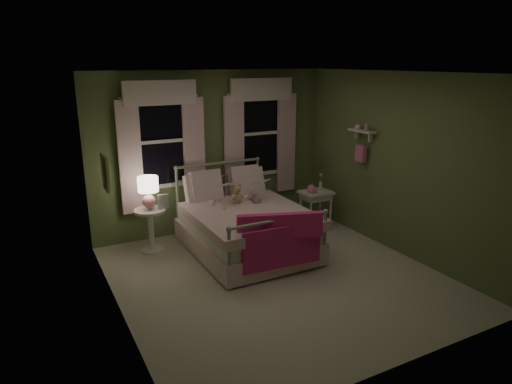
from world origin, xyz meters
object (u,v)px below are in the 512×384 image
bed (245,226)px  teddy_bear (237,195)px  child_left (215,186)px  table_lamp (148,189)px  child_right (249,183)px  nightstand_right (316,197)px  nightstand_left (151,224)px

bed → teddy_bear: 0.49m
child_left → table_lamp: (-0.95, 0.22, 0.02)m
child_right → table_lamp: size_ratio=1.43×
bed → nightstand_right: 1.50m
table_lamp → nightstand_left: bearing=0.0°
bed → nightstand_right: size_ratio=3.18×
child_right → nightstand_right: (1.18, -0.14, -0.35)m
child_left → nightstand_left: child_left is taller
child_left → table_lamp: bearing=-10.1°
child_right → teddy_bear: (-0.28, -0.16, -0.11)m
nightstand_right → bed: bearing=-169.0°
child_left → teddy_bear: bearing=153.5°
child_right → table_lamp: bearing=-3.6°
child_right → nightstand_left: (-1.51, 0.22, -0.49)m
bed → nightstand_left: bed is taller
child_left → child_right: bearing=-177.0°
table_lamp → teddy_bear: bearing=-17.1°
child_left → child_right: 0.56m
child_left → teddy_bear: 0.35m
bed → table_lamp: bed is taller
child_left → table_lamp: child_left is taller
child_right → nightstand_left: child_right is taller
child_left → nightstand_left: bearing=-10.1°
bed → table_lamp: size_ratio=4.36×
child_left → nightstand_left: size_ratio=1.11×
teddy_bear → nightstand_right: 1.48m
bed → child_right: size_ratio=3.04×
child_left → nightstand_right: (1.74, -0.14, -0.38)m
teddy_bear → nightstand_right: (1.46, 0.02, -0.24)m
child_right → teddy_bear: size_ratio=2.28×
teddy_bear → bed: bearing=-90.0°
child_left → table_lamp: 0.98m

